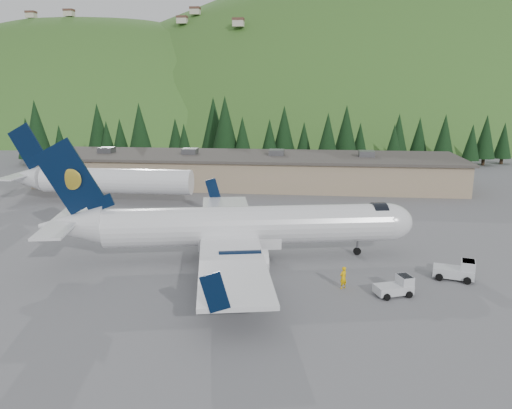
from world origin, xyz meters
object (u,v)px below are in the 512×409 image
Objects in this scene: baggage_tug_a at (397,287)px; terminal_building at (247,169)px; airliner at (238,227)px; baggage_tug_b at (458,271)px; second_airliner at (97,180)px; ramp_worker at (343,278)px.

terminal_building reaches higher than baggage_tug_a.
airliner is 20.18m from baggage_tug_b.
ramp_worker is (33.61, -28.72, -2.37)m from second_airliner.
airliner reaches higher than ramp_worker.
baggage_tug_a is at bearing -39.32° from airliner.
airliner is 11.91m from ramp_worker.
airliner is at bearing -84.06° from terminal_building.
airliner is 9.71× the size of baggage_tug_b.
baggage_tug_a is 7.08m from baggage_tug_b.
baggage_tug_b is 1.93× the size of ramp_worker.
second_airliner is (-23.89, 22.21, 0.14)m from airliner.
ramp_worker is (-10.03, -3.14, 0.15)m from baggage_tug_b.
ramp_worker is at bearing -45.16° from airliner.
ramp_worker is (9.72, -6.51, -2.23)m from airliner.
terminal_building is (-23.73, 41.58, 1.82)m from baggage_tug_b.
terminal_building is 37.15× the size of ramp_worker.
airliner is 0.51× the size of terminal_building.
airliner reaches higher than terminal_building.
terminal_building is at bearing 134.39° from baggage_tug_b.
second_airliner is 50.65m from baggage_tug_b.
terminal_building is (-3.98, 38.21, -0.56)m from airliner.
airliner reaches higher than second_airliner.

